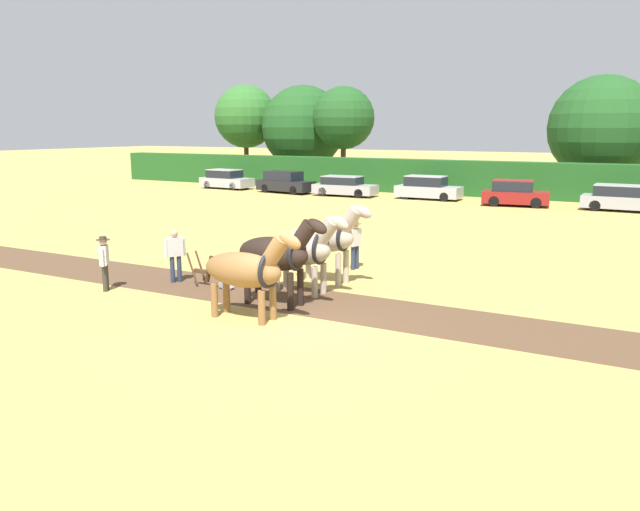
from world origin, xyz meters
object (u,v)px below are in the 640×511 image
at_px(plow, 215,277).
at_px(parked_car_center_right, 515,194).
at_px(draft_horse_trail_left, 303,248).
at_px(farmer_onlooker_left, 104,259).
at_px(tree_left, 303,128).
at_px(tree_center, 602,128).
at_px(parked_car_center_left, 344,186).
at_px(parked_car_center, 428,188).
at_px(draft_horse_trail_right, 326,237).
at_px(parked_car_right, 621,199).
at_px(draft_horse_lead_right, 277,254).
at_px(draft_horse_lead_left, 247,270).
at_px(farmer_at_plow, 175,252).
at_px(tree_far_left, 246,117).
at_px(tree_center_left, 344,118).
at_px(farmer_beside_team, 355,241).
at_px(parked_car_far_left, 226,180).
at_px(parked_car_left, 285,182).

relative_size(plow, parked_car_center_right, 0.37).
height_order(draft_horse_trail_left, farmer_onlooker_left, draft_horse_trail_left).
bearing_deg(tree_left, draft_horse_trail_left, -59.86).
xyz_separation_m(farmer_onlooker_left, parked_car_center_right, (6.23, 26.88, -0.17)).
height_order(tree_center, parked_car_center_left, tree_center).
xyz_separation_m(parked_car_center, parked_car_center_right, (5.96, -0.96, 0.01)).
relative_size(draft_horse_trail_right, parked_car_right, 0.64).
bearing_deg(draft_horse_lead_right, draft_horse_lead_left, -89.82).
xyz_separation_m(farmer_at_plow, parked_car_center_right, (5.12, 25.09, -0.19)).
bearing_deg(parked_car_center_right, tree_left, 146.60).
height_order(tree_far_left, tree_left, tree_far_left).
distance_m(tree_center_left, farmer_onlooker_left, 36.42).
relative_size(draft_horse_lead_right, parked_car_right, 0.65).
relative_size(parked_car_center, parked_car_right, 1.00).
relative_size(tree_center_left, draft_horse_lead_right, 2.89).
relative_size(farmer_beside_team, farmer_onlooker_left, 1.02).
height_order(draft_horse_trail_right, farmer_beside_team, draft_horse_trail_right).
bearing_deg(draft_horse_trail_right, tree_left, 120.78).
bearing_deg(tree_far_left, farmer_at_plow, -57.88).
relative_size(draft_horse_lead_right, parked_car_center_right, 0.68).
bearing_deg(draft_horse_lead_left, parked_car_far_left, 127.52).
xyz_separation_m(draft_horse_lead_right, parked_car_center_left, (-10.85, 25.84, -0.72)).
distance_m(draft_horse_trail_right, farmer_at_plow, 4.70).
bearing_deg(draft_horse_trail_right, farmer_onlooker_left, -143.39).
bearing_deg(tree_center_left, parked_car_center_right, -26.65).
height_order(draft_horse_trail_right, parked_car_center, draft_horse_trail_right).
xyz_separation_m(tree_center, farmer_at_plow, (-8.86, -35.11, -3.80)).
xyz_separation_m(tree_far_left, draft_horse_trail_right, (25.74, -32.24, -4.35)).
distance_m(tree_center, farmer_onlooker_left, 38.42).
relative_size(farmer_at_plow, parked_car_left, 0.35).
bearing_deg(draft_horse_lead_right, tree_center_left, 113.39).
distance_m(parked_car_far_left, parked_car_left, 5.88).
xyz_separation_m(draft_horse_lead_left, draft_horse_trail_left, (-0.03, 2.83, 0.06)).
bearing_deg(draft_horse_trail_left, draft_horse_lead_left, -89.86).
bearing_deg(draft_horse_trail_right, farmer_beside_team, 90.74).
bearing_deg(farmer_beside_team, parked_car_center, 115.96).
bearing_deg(draft_horse_lead_left, farmer_beside_team, 90.29).
relative_size(draft_horse_lead_left, farmer_at_plow, 1.78).
height_order(plow, parked_car_center_left, parked_car_center_left).
distance_m(draft_horse_trail_left, parked_car_far_left, 33.00).
xyz_separation_m(farmer_beside_team, parked_car_center_left, (-10.79, 20.86, -0.28)).
bearing_deg(parked_car_left, draft_horse_lead_right, -50.19).
bearing_deg(farmer_onlooker_left, parked_car_far_left, 84.10).
xyz_separation_m(draft_horse_trail_left, farmer_at_plow, (-4.14, -0.75, -0.37)).
height_order(tree_center_left, draft_horse_lead_left, tree_center_left).
relative_size(tree_center_left, parked_car_left, 1.75).
xyz_separation_m(draft_horse_lead_right, farmer_onlooker_left, (-5.27, -1.13, -0.48)).
bearing_deg(parked_car_center_left, parked_car_right, -1.04).
xyz_separation_m(tree_far_left, farmer_onlooker_left, (20.48, -36.20, -4.86)).
distance_m(parked_car_left, parked_car_center_left, 4.92).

